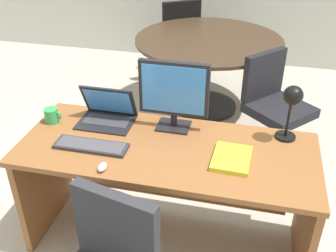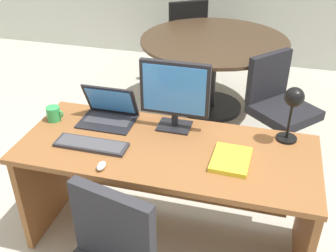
{
  "view_description": "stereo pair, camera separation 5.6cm",
  "coord_description": "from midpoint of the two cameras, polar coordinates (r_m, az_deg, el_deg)",
  "views": [
    {
      "loc": [
        0.44,
        -1.81,
        2.02
      ],
      "look_at": [
        0.0,
        0.03,
        0.86
      ],
      "focal_mm": 42.51,
      "sensor_mm": 36.0,
      "label": 1
    },
    {
      "loc": [
        0.49,
        -1.8,
        2.02
      ],
      "look_at": [
        0.0,
        0.03,
        0.86
      ],
      "focal_mm": 42.51,
      "sensor_mm": 36.0,
      "label": 2
    }
  ],
  "objects": [
    {
      "name": "ground",
      "position": [
        3.9,
        4.54,
        0.12
      ],
      "size": [
        12.0,
        12.0,
        0.0
      ],
      "primitive_type": "plane",
      "color": "#B7B2A3"
    },
    {
      "name": "keyboard",
      "position": [
        2.3,
        -11.66,
        -2.82
      ],
      "size": [
        0.42,
        0.13,
        0.02
      ],
      "color": "#2D2D33",
      "rests_on": "desk"
    },
    {
      "name": "monitor",
      "position": [
        2.33,
        0.14,
        4.94
      ],
      "size": [
        0.42,
        0.16,
        0.43
      ],
      "color": "black",
      "rests_on": "desk"
    },
    {
      "name": "desk_lamp",
      "position": [
        2.29,
        16.67,
        3.29
      ],
      "size": [
        0.12,
        0.14,
        0.35
      ],
      "color": "black",
      "rests_on": "desk"
    },
    {
      "name": "meeting_chair_far",
      "position": [
        3.5,
        14.46,
        1.75
      ],
      "size": [
        0.66,
        0.65,
        0.84
      ],
      "color": "black",
      "rests_on": "ground"
    },
    {
      "name": "meeting_table",
      "position": [
        3.97,
        5.34,
        9.95
      ],
      "size": [
        1.42,
        1.42,
        0.75
      ],
      "color": "black",
      "rests_on": "ground"
    },
    {
      "name": "meeting_chair_near",
      "position": [
        4.81,
        0.89,
        11.46
      ],
      "size": [
        0.64,
        0.64,
        0.94
      ],
      "color": "black",
      "rests_on": "ground"
    },
    {
      "name": "desk",
      "position": [
        2.43,
        -0.58,
        -6.7
      ],
      "size": [
        1.7,
        0.7,
        0.74
      ],
      "color": "brown",
      "rests_on": "ground"
    },
    {
      "name": "laptop",
      "position": [
        2.52,
        -9.27,
        2.25
      ],
      "size": [
        0.34,
        0.25,
        0.23
      ],
      "color": "black",
      "rests_on": "desk"
    },
    {
      "name": "coffee_mug",
      "position": [
        2.59,
        -16.93,
        1.46
      ],
      "size": [
        0.11,
        0.09,
        0.09
      ],
      "color": "green",
      "rests_on": "desk"
    },
    {
      "name": "mouse",
      "position": [
        2.11,
        -10.14,
        -5.82
      ],
      "size": [
        0.04,
        0.08,
        0.03
      ],
      "color": "silver",
      "rests_on": "desk"
    },
    {
      "name": "book",
      "position": [
        2.17,
        8.37,
        -4.63
      ],
      "size": [
        0.21,
        0.27,
        0.03
      ],
      "color": "yellow",
      "rests_on": "desk"
    }
  ]
}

